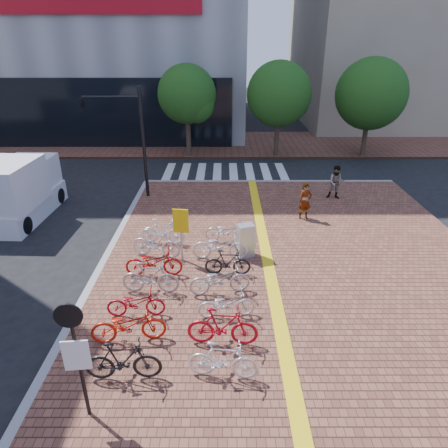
{
  "coord_description": "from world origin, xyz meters",
  "views": [
    {
      "loc": [
        0.4,
        -9.56,
        7.54
      ],
      "look_at": [
        0.41,
        3.75,
        1.3
      ],
      "focal_mm": 32.0,
      "sensor_mm": 36.0,
      "label": 1
    }
  ],
  "objects_px": {
    "bike_2": "(136,303)",
    "bike_10": "(220,279)",
    "bike_5": "(156,243)",
    "bike_11": "(228,262)",
    "bike_1": "(128,325)",
    "bike_7": "(223,360)",
    "bike_8": "(223,327)",
    "utility_box": "(246,241)",
    "bike_0": "(123,361)",
    "bike_4": "(154,262)",
    "pedestrian_b": "(336,182)",
    "box_truck": "(18,190)",
    "pedestrian_a": "(305,201)",
    "notice_sign": "(76,348)",
    "yellow_sign": "(181,226)",
    "bike_3": "(150,277)",
    "bike_13": "(227,232)",
    "bike_12": "(220,246)",
    "traffic_light_pole": "(116,123)",
    "bike_9": "(227,304)",
    "bike_6": "(163,231)"
  },
  "relations": [
    {
      "from": "bike_2",
      "to": "bike_10",
      "type": "distance_m",
      "value": 2.67
    },
    {
      "from": "bike_5",
      "to": "bike_11",
      "type": "xyz_separation_m",
      "value": [
        2.62,
        -1.23,
        -0.08
      ]
    },
    {
      "from": "bike_1",
      "to": "bike_7",
      "type": "xyz_separation_m",
      "value": [
        2.5,
        -1.27,
        -0.0
      ]
    },
    {
      "from": "bike_8",
      "to": "utility_box",
      "type": "bearing_deg",
      "value": -6.32
    },
    {
      "from": "bike_7",
      "to": "bike_10",
      "type": "distance_m",
      "value": 3.47
    },
    {
      "from": "bike_2",
      "to": "bike_11",
      "type": "relative_size",
      "value": 1.08
    },
    {
      "from": "bike_1",
      "to": "utility_box",
      "type": "bearing_deg",
      "value": -43.99
    },
    {
      "from": "bike_0",
      "to": "bike_4",
      "type": "height_order",
      "value": "bike_0"
    },
    {
      "from": "bike_1",
      "to": "bike_5",
      "type": "bearing_deg",
      "value": -8.55
    },
    {
      "from": "bike_1",
      "to": "pedestrian_b",
      "type": "xyz_separation_m",
      "value": [
        8.13,
        10.47,
        0.33
      ]
    },
    {
      "from": "bike_8",
      "to": "box_truck",
      "type": "height_order",
      "value": "box_truck"
    },
    {
      "from": "pedestrian_a",
      "to": "notice_sign",
      "type": "height_order",
      "value": "notice_sign"
    },
    {
      "from": "bike_0",
      "to": "bike_2",
      "type": "distance_m",
      "value": 2.39
    },
    {
      "from": "yellow_sign",
      "to": "bike_7",
      "type": "bearing_deg",
      "value": -74.84
    },
    {
      "from": "bike_3",
      "to": "bike_11",
      "type": "relative_size",
      "value": 1.17
    },
    {
      "from": "bike_2",
      "to": "bike_7",
      "type": "height_order",
      "value": "bike_7"
    },
    {
      "from": "bike_7",
      "to": "notice_sign",
      "type": "bearing_deg",
      "value": 117.38
    },
    {
      "from": "bike_13",
      "to": "pedestrian_a",
      "type": "relative_size",
      "value": 1.08
    },
    {
      "from": "bike_1",
      "to": "bike_11",
      "type": "relative_size",
      "value": 1.26
    },
    {
      "from": "bike_1",
      "to": "bike_12",
      "type": "bearing_deg",
      "value": -36.71
    },
    {
      "from": "yellow_sign",
      "to": "pedestrian_a",
      "type": "bearing_deg",
      "value": 36.35
    },
    {
      "from": "bike_13",
      "to": "utility_box",
      "type": "distance_m",
      "value": 1.27
    },
    {
      "from": "pedestrian_a",
      "to": "bike_4",
      "type": "bearing_deg",
      "value": -156.11
    },
    {
      "from": "bike_13",
      "to": "bike_5",
      "type": "bearing_deg",
      "value": 123.01
    },
    {
      "from": "bike_3",
      "to": "box_truck",
      "type": "distance_m",
      "value": 9.28
    },
    {
      "from": "bike_2",
      "to": "traffic_light_pole",
      "type": "bearing_deg",
      "value": 11.53
    },
    {
      "from": "bike_0",
      "to": "bike_1",
      "type": "bearing_deg",
      "value": 5.24
    },
    {
      "from": "bike_9",
      "to": "pedestrian_a",
      "type": "distance_m",
      "value": 7.81
    },
    {
      "from": "bike_5",
      "to": "bike_10",
      "type": "bearing_deg",
      "value": -123.11
    },
    {
      "from": "bike_7",
      "to": "bike_11",
      "type": "height_order",
      "value": "bike_7"
    },
    {
      "from": "bike_1",
      "to": "bike_7",
      "type": "distance_m",
      "value": 2.8
    },
    {
      "from": "bike_6",
      "to": "yellow_sign",
      "type": "distance_m",
      "value": 1.84
    },
    {
      "from": "bike_2",
      "to": "pedestrian_a",
      "type": "xyz_separation_m",
      "value": [
        6.14,
        6.92,
        0.38
      ]
    },
    {
      "from": "pedestrian_b",
      "to": "bike_0",
      "type": "bearing_deg",
      "value": -110.82
    },
    {
      "from": "notice_sign",
      "to": "yellow_sign",
      "type": "bearing_deg",
      "value": 77.92
    },
    {
      "from": "bike_13",
      "to": "notice_sign",
      "type": "relative_size",
      "value": 0.61
    },
    {
      "from": "bike_11",
      "to": "traffic_light_pole",
      "type": "relative_size",
      "value": 0.29
    },
    {
      "from": "bike_8",
      "to": "bike_12",
      "type": "height_order",
      "value": "bike_8"
    },
    {
      "from": "bike_7",
      "to": "utility_box",
      "type": "bearing_deg",
      "value": -0.8
    },
    {
      "from": "bike_5",
      "to": "bike_0",
      "type": "bearing_deg",
      "value": -167.2
    },
    {
      "from": "bike_9",
      "to": "traffic_light_pole",
      "type": "xyz_separation_m",
      "value": [
        -5.22,
        9.81,
        3.28
      ]
    },
    {
      "from": "bike_3",
      "to": "box_truck",
      "type": "bearing_deg",
      "value": 50.74
    },
    {
      "from": "bike_7",
      "to": "utility_box",
      "type": "height_order",
      "value": "utility_box"
    },
    {
      "from": "notice_sign",
      "to": "bike_11",
      "type": "bearing_deg",
      "value": 61.59
    },
    {
      "from": "bike_0",
      "to": "bike_9",
      "type": "relative_size",
      "value": 1.09
    },
    {
      "from": "bike_4",
      "to": "pedestrian_b",
      "type": "bearing_deg",
      "value": -49.86
    },
    {
      "from": "box_truck",
      "to": "bike_6",
      "type": "bearing_deg",
      "value": -22.54
    },
    {
      "from": "bike_0",
      "to": "bike_3",
      "type": "height_order",
      "value": "bike_3"
    },
    {
      "from": "bike_6",
      "to": "notice_sign",
      "type": "xyz_separation_m",
      "value": [
        -0.53,
        -7.93,
        1.33
      ]
    },
    {
      "from": "bike_13",
      "to": "bike_2",
      "type": "bearing_deg",
      "value": 159.35
    }
  ]
}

